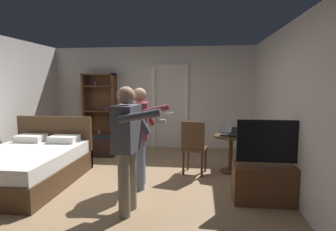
{
  "coord_description": "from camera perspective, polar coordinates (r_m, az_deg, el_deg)",
  "views": [
    {
      "loc": [
        1.25,
        -4.18,
        1.68
      ],
      "look_at": [
        0.73,
        0.13,
        1.15
      ],
      "focal_mm": 29.25,
      "sensor_mm": 36.0,
      "label": 1
    }
  ],
  "objects": [
    {
      "name": "ground_plane",
      "position": [
        4.68,
        -9.43,
        -14.24
      ],
      "size": [
        6.08,
        6.08,
        0.0
      ],
      "primitive_type": "plane",
      "color": "#997A56"
    },
    {
      "name": "wall_back",
      "position": [
        7.13,
        -3.27,
        3.75
      ],
      "size": [
        5.36,
        0.12,
        2.58
      ],
      "primitive_type": "cube",
      "color": "silver",
      "rests_on": "ground_plane"
    },
    {
      "name": "wall_right",
      "position": [
        4.42,
        24.87,
        1.17
      ],
      "size": [
        0.12,
        5.76,
        2.58
      ],
      "primitive_type": "cube",
      "color": "silver",
      "rests_on": "ground_plane"
    },
    {
      "name": "doorway_frame",
      "position": [
        6.98,
        0.4,
        3.15
      ],
      "size": [
        0.93,
        0.08,
        2.13
      ],
      "color": "white",
      "rests_on": "ground_plane"
    },
    {
      "name": "bed",
      "position": [
        5.21,
        -27.19,
        -9.19
      ],
      "size": [
        1.51,
        2.01,
        1.02
      ],
      "color": "#4C331E",
      "rests_on": "ground_plane"
    },
    {
      "name": "bookshelf",
      "position": [
        7.28,
        -13.95,
        1.53
      ],
      "size": [
        0.84,
        0.32,
        1.9
      ],
      "color": "brown",
      "rests_on": "ground_plane"
    },
    {
      "name": "tv_flatscreen",
      "position": [
        4.17,
        20.95,
        -12.21
      ],
      "size": [
        1.07,
        0.4,
        1.18
      ],
      "color": "brown",
      "rests_on": "ground_plane"
    },
    {
      "name": "side_table",
      "position": [
        5.27,
        12.93,
        -6.53
      ],
      "size": [
        0.61,
        0.61,
        0.7
      ],
      "color": "#4C331E",
      "rests_on": "ground_plane"
    },
    {
      "name": "laptop",
      "position": [
        5.17,
        12.65,
        -3.59
      ],
      "size": [
        0.38,
        0.38,
        0.17
      ],
      "color": "black",
      "rests_on": "side_table"
    },
    {
      "name": "bottle_on_table",
      "position": [
        5.14,
        14.68,
        -2.95
      ],
      "size": [
        0.06,
        0.06,
        0.28
      ],
      "color": "#2F261F",
      "rests_on": "side_table"
    },
    {
      "name": "wooden_chair",
      "position": [
        5.01,
        5.41,
        -6.22
      ],
      "size": [
        0.5,
        0.5,
        0.99
      ],
      "color": "#4C331E",
      "rests_on": "ground_plane"
    },
    {
      "name": "person_blue_shirt",
      "position": [
        3.5,
        -8.4,
        -5.33
      ],
      "size": [
        0.69,
        0.63,
        1.63
      ],
      "color": "gray",
      "rests_on": "ground_plane"
    },
    {
      "name": "person_striped_shirt",
      "position": [
        4.37,
        -5.74,
        -3.13
      ],
      "size": [
        0.71,
        0.61,
        1.6
      ],
      "color": "slate",
      "rests_on": "ground_plane"
    },
    {
      "name": "suitcase_dark",
      "position": [
        6.48,
        -13.28,
        -6.51
      ],
      "size": [
        0.52,
        0.36,
        0.4
      ],
      "primitive_type": "cube",
      "rotation": [
        0.0,
        0.0,
        0.04
      ],
      "color": "black",
      "rests_on": "ground_plane"
    },
    {
      "name": "suitcase_small",
      "position": [
        6.67,
        -12.77,
        -6.05
      ],
      "size": [
        0.61,
        0.4,
        0.41
      ],
      "primitive_type": "cube",
      "rotation": [
        0.0,
        0.0,
        -0.18
      ],
      "color": "#1E2D38",
      "rests_on": "ground_plane"
    }
  ]
}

